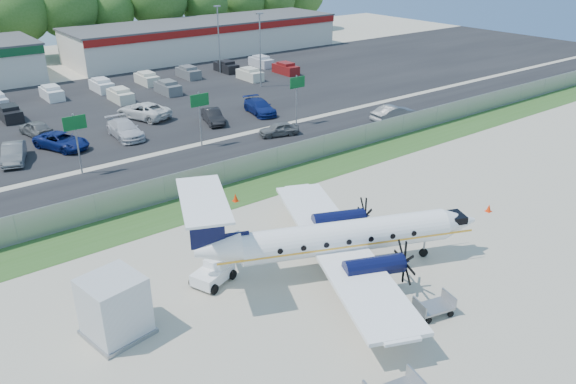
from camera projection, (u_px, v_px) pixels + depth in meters
ground at (349, 261)px, 33.12m from camera, size 170.00×170.00×0.00m
grass_verge at (239, 193)px, 41.81m from camera, size 170.00×4.00×0.02m
access_road at (194, 166)px, 46.88m from camera, size 170.00×8.00×0.02m
parking_lot at (102, 110)px, 62.08m from camera, size 170.00×32.00×0.02m
perimeter_fence at (225, 173)px, 42.84m from camera, size 120.00×0.06×1.99m
building_east at (207, 37)px, 91.25m from camera, size 44.40×12.40×5.24m
sign_left at (76, 131)px, 43.80m from camera, size 1.80×0.26×5.00m
sign_mid at (200, 108)px, 49.87m from camera, size 1.80×0.26×5.00m
sign_right at (297, 89)px, 55.93m from camera, size 1.80×0.26×5.00m
light_pole_ne at (260, 45)px, 69.50m from camera, size 0.90×0.35×9.09m
light_pole_se at (219, 35)px, 76.74m from camera, size 0.90×0.35×9.09m
tree_line at (22, 61)px, 86.71m from camera, size 112.00×6.00×14.00m
aircraft at (339, 237)px, 31.49m from camera, size 17.26×16.77×5.35m
pushback_tug at (214, 272)px, 30.90m from camera, size 2.68×2.36×1.25m
baggage_cart_near at (434, 307)px, 28.24m from camera, size 2.13×1.57×1.00m
service_container at (115, 309)px, 26.49m from camera, size 3.20×3.20×3.07m
cone_nose at (489, 208)px, 38.98m from camera, size 0.38×0.38×0.54m
cone_starboard_wing at (235, 198)px, 40.48m from camera, size 0.41×0.41×0.59m
road_car_mid at (279, 136)px, 54.03m from camera, size 4.12×2.51×1.31m
road_car_east at (394, 122)px, 58.15m from camera, size 5.23×2.23×1.68m
parked_car_a at (16, 162)px, 47.71m from camera, size 3.03×5.04×1.57m
parked_car_b at (63, 149)px, 50.67m from camera, size 4.45×5.86×1.48m
parked_car_c at (126, 137)px, 53.57m from camera, size 2.55×5.71×1.63m
parked_car_d at (213, 123)px, 57.65m from camera, size 2.65×4.66×1.45m
parked_car_e at (260, 114)px, 60.74m from camera, size 3.07×5.55×1.52m
parked_car_f at (37, 136)px, 53.98m from camera, size 2.59×4.74×1.53m
parked_car_g at (144, 118)px, 59.16m from camera, size 4.86×6.71×1.70m
far_parking_rows at (87, 100)px, 65.71m from camera, size 56.00×10.00×1.60m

